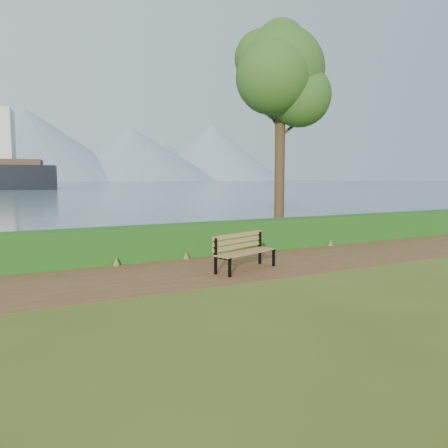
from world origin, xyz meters
TOP-DOWN VIEW (x-y plane):
  - ground at (0.00, 0.00)m, footprint 140.00×140.00m
  - path at (0.00, 0.30)m, footprint 40.00×3.40m
  - hedge at (0.00, 2.60)m, footprint 32.00×0.85m
  - water at (0.00, 260.00)m, footprint 700.00×510.00m
  - bench at (-0.37, -0.06)m, footprint 2.01×1.18m
  - tree at (3.95, 4.48)m, footprint 4.10×3.73m

SIDE VIEW (x-z plane):
  - ground at x=0.00m, z-range 0.00..0.00m
  - path at x=0.00m, z-range 0.00..0.01m
  - water at x=0.00m, z-range 0.00..0.01m
  - hedge at x=0.00m, z-range 0.00..1.00m
  - bench at x=-0.37m, z-range 0.07..1.04m
  - tree at x=3.95m, z-range 2.08..10.62m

